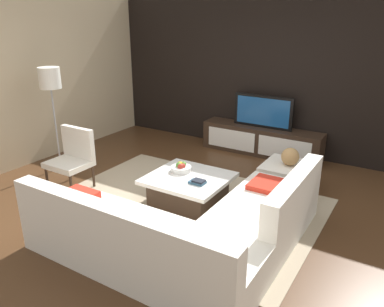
{
  "coord_description": "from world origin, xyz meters",
  "views": [
    {
      "loc": [
        2.35,
        -3.78,
        2.39
      ],
      "look_at": [
        -0.24,
        0.42,
        0.58
      ],
      "focal_mm": 35.65,
      "sensor_mm": 36.0,
      "label": 1
    }
  ],
  "objects_px": {
    "coffee_table": "(188,189)",
    "fruit_bowl": "(181,168)",
    "media_console": "(261,141)",
    "decorative_ball": "(290,157)",
    "television": "(263,111)",
    "accent_chair_near": "(73,155)",
    "book_stack": "(198,182)",
    "floor_lamp": "(50,84)",
    "sectional_couch": "(190,231)",
    "ottoman": "(288,178)"
  },
  "relations": [
    {
      "from": "coffee_table",
      "to": "fruit_bowl",
      "type": "height_order",
      "value": "fruit_bowl"
    },
    {
      "from": "television",
      "to": "sectional_couch",
      "type": "relative_size",
      "value": 0.42
    },
    {
      "from": "accent_chair_near",
      "to": "floor_lamp",
      "type": "bearing_deg",
      "value": 157.94
    },
    {
      "from": "coffee_table",
      "to": "decorative_ball",
      "type": "relative_size",
      "value": 4.11
    },
    {
      "from": "media_console",
      "to": "fruit_bowl",
      "type": "distance_m",
      "value": 2.22
    },
    {
      "from": "coffee_table",
      "to": "ottoman",
      "type": "relative_size",
      "value": 1.46
    },
    {
      "from": "decorative_ball",
      "to": "book_stack",
      "type": "xyz_separation_m",
      "value": [
        -0.8,
        -1.17,
        -0.12
      ]
    },
    {
      "from": "floor_lamp",
      "to": "decorative_ball",
      "type": "height_order",
      "value": "floor_lamp"
    },
    {
      "from": "coffee_table",
      "to": "fruit_bowl",
      "type": "xyz_separation_m",
      "value": [
        -0.18,
        0.1,
        0.23
      ]
    },
    {
      "from": "accent_chair_near",
      "to": "book_stack",
      "type": "xyz_separation_m",
      "value": [
        1.9,
        0.3,
        -0.09
      ]
    },
    {
      "from": "accent_chair_near",
      "to": "ottoman",
      "type": "bearing_deg",
      "value": 31.65
    },
    {
      "from": "floor_lamp",
      "to": "ottoman",
      "type": "distance_m",
      "value": 3.82
    },
    {
      "from": "coffee_table",
      "to": "fruit_bowl",
      "type": "distance_m",
      "value": 0.31
    },
    {
      "from": "ottoman",
      "to": "sectional_couch",
      "type": "bearing_deg",
      "value": -100.83
    },
    {
      "from": "sectional_couch",
      "to": "accent_chair_near",
      "type": "distance_m",
      "value": 2.39
    },
    {
      "from": "coffee_table",
      "to": "floor_lamp",
      "type": "height_order",
      "value": "floor_lamp"
    },
    {
      "from": "sectional_couch",
      "to": "book_stack",
      "type": "distance_m",
      "value": 0.95
    },
    {
      "from": "coffee_table",
      "to": "media_console",
      "type": "bearing_deg",
      "value": 87.51
    },
    {
      "from": "accent_chair_near",
      "to": "fruit_bowl",
      "type": "xyz_separation_m",
      "value": [
        1.51,
        0.52,
        -0.06
      ]
    },
    {
      "from": "television",
      "to": "decorative_ball",
      "type": "height_order",
      "value": "television"
    },
    {
      "from": "media_console",
      "to": "decorative_ball",
      "type": "height_order",
      "value": "decorative_ball"
    },
    {
      "from": "sectional_couch",
      "to": "floor_lamp",
      "type": "height_order",
      "value": "floor_lamp"
    },
    {
      "from": "floor_lamp",
      "to": "decorative_ball",
      "type": "distance_m",
      "value": 3.73
    },
    {
      "from": "accent_chair_near",
      "to": "ottoman",
      "type": "xyz_separation_m",
      "value": [
        2.7,
        1.46,
        -0.29
      ]
    },
    {
      "from": "sectional_couch",
      "to": "book_stack",
      "type": "bearing_deg",
      "value": 115.9
    },
    {
      "from": "accent_chair_near",
      "to": "ottoman",
      "type": "distance_m",
      "value": 3.09
    },
    {
      "from": "television",
      "to": "ottoman",
      "type": "height_order",
      "value": "television"
    },
    {
      "from": "media_console",
      "to": "decorative_ball",
      "type": "bearing_deg",
      "value": -53.88
    },
    {
      "from": "media_console",
      "to": "decorative_ball",
      "type": "xyz_separation_m",
      "value": [
        0.92,
        -1.25,
        0.27
      ]
    },
    {
      "from": "ottoman",
      "to": "decorative_ball",
      "type": "distance_m",
      "value": 0.32
    },
    {
      "from": "sectional_couch",
      "to": "book_stack",
      "type": "relative_size",
      "value": 12.62
    },
    {
      "from": "floor_lamp",
      "to": "book_stack",
      "type": "relative_size",
      "value": 8.24
    },
    {
      "from": "ottoman",
      "to": "fruit_bowl",
      "type": "distance_m",
      "value": 1.54
    },
    {
      "from": "television",
      "to": "book_stack",
      "type": "relative_size",
      "value": 5.36
    },
    {
      "from": "television",
      "to": "fruit_bowl",
      "type": "distance_m",
      "value": 2.24
    },
    {
      "from": "ottoman",
      "to": "book_stack",
      "type": "bearing_deg",
      "value": -124.42
    },
    {
      "from": "decorative_ball",
      "to": "book_stack",
      "type": "bearing_deg",
      "value": -124.42
    },
    {
      "from": "coffee_table",
      "to": "accent_chair_near",
      "type": "distance_m",
      "value": 1.76
    },
    {
      "from": "media_console",
      "to": "book_stack",
      "type": "relative_size",
      "value": 10.85
    },
    {
      "from": "television",
      "to": "coffee_table",
      "type": "xyz_separation_m",
      "value": [
        -0.1,
        -2.3,
        -0.58
      ]
    },
    {
      "from": "floor_lamp",
      "to": "book_stack",
      "type": "height_order",
      "value": "floor_lamp"
    },
    {
      "from": "floor_lamp",
      "to": "book_stack",
      "type": "distance_m",
      "value": 2.83
    },
    {
      "from": "fruit_bowl",
      "to": "book_stack",
      "type": "bearing_deg",
      "value": -29.29
    },
    {
      "from": "coffee_table",
      "to": "ottoman",
      "type": "bearing_deg",
      "value": 45.74
    },
    {
      "from": "media_console",
      "to": "sectional_couch",
      "type": "distance_m",
      "value": 3.31
    },
    {
      "from": "media_console",
      "to": "accent_chair_near",
      "type": "relative_size",
      "value": 2.47
    },
    {
      "from": "coffee_table",
      "to": "ottoman",
      "type": "height_order",
      "value": "ottoman"
    },
    {
      "from": "media_console",
      "to": "ottoman",
      "type": "bearing_deg",
      "value": -53.88
    },
    {
      "from": "television",
      "to": "accent_chair_near",
      "type": "bearing_deg",
      "value": -123.31
    },
    {
      "from": "accent_chair_near",
      "to": "book_stack",
      "type": "relative_size",
      "value": 4.39
    }
  ]
}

